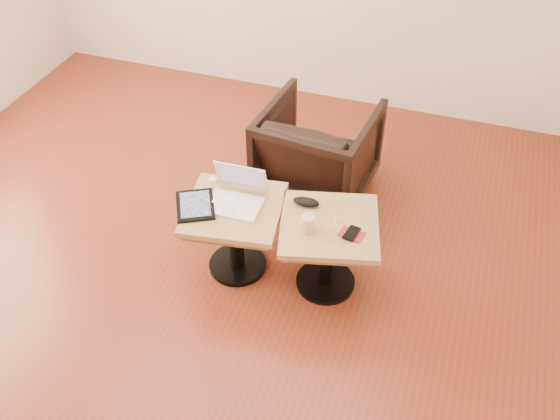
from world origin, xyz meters
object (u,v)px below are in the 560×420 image
(side_table_right, at_px, (328,239))
(armchair, at_px, (318,151))
(striped_cup, at_px, (307,224))
(laptop, at_px, (236,196))
(side_table_left, at_px, (235,222))

(side_table_right, relative_size, armchair, 0.90)
(striped_cup, bearing_deg, side_table_right, 42.57)
(laptop, distance_m, striped_cup, 0.46)
(striped_cup, xyz_separation_m, armchair, (-0.20, 0.92, -0.20))
(striped_cup, relative_size, armchair, 0.14)
(side_table_left, relative_size, armchair, 0.84)
(side_table_right, distance_m, laptop, 0.57)
(laptop, xyz_separation_m, armchair, (0.25, 0.82, -0.20))
(side_table_right, relative_size, laptop, 2.08)
(laptop, height_order, armchair, laptop)
(laptop, bearing_deg, striped_cup, -13.97)
(armchair, bearing_deg, side_table_right, 115.77)
(side_table_right, bearing_deg, laptop, 164.99)
(side_table_right, xyz_separation_m, striped_cup, (-0.10, -0.09, 0.17))
(side_table_right, distance_m, striped_cup, 0.22)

